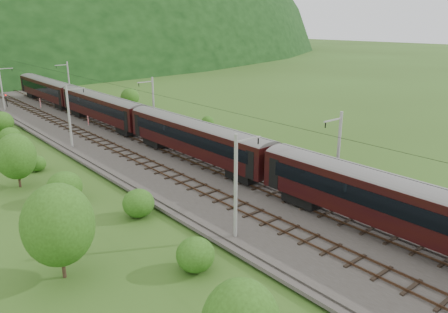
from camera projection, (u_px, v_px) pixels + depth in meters
ground at (290, 217)px, 37.02m from camera, size 600.00×600.00×0.00m
railbed at (216, 183)px, 44.29m from camera, size 14.00×220.00×0.30m
track_left at (197, 187)px, 42.75m from camera, size 2.40×220.00×0.27m
track_right at (234, 176)px, 45.70m from camera, size 2.40×220.00×0.27m
catenary_left at (70, 115)px, 55.35m from camera, size 2.54×192.28×8.00m
catenary_right at (153, 104)px, 62.85m from camera, size 2.54×192.28×8.00m
overhead_wires at (216, 116)px, 42.22m from camera, size 4.83×198.00×0.03m
train at (142, 116)px, 58.33m from camera, size 3.22×153.71×5.61m
hazard_post_near at (40, 103)px, 81.89m from camera, size 0.18×0.18×1.72m
hazard_post_far at (88, 120)px, 68.05m from camera, size 0.16×0.16×1.49m
signal at (6, 100)px, 82.57m from camera, size 0.26×0.26×2.32m
vegetation_left at (66, 190)px, 36.03m from camera, size 13.06×146.76×7.06m
vegetation_right at (247, 135)px, 58.32m from camera, size 6.38×94.65×3.19m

